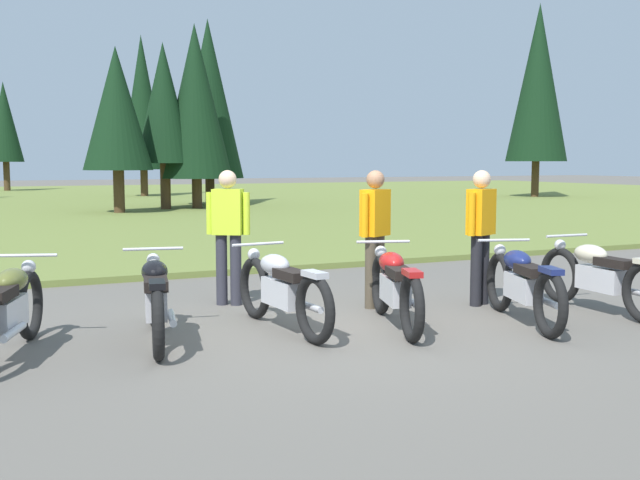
# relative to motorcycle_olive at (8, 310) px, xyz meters

# --- Properties ---
(ground_plane) EXTENTS (140.00, 140.00, 0.00)m
(ground_plane) POSITION_rel_motorcycle_olive_xyz_m (3.26, -0.28, -0.44)
(ground_plane) COLOR #605B54
(grass_moorland) EXTENTS (80.00, 44.00, 0.10)m
(grass_moorland) POSITION_rel_motorcycle_olive_xyz_m (3.26, 25.84, -0.39)
(grass_moorland) COLOR olive
(grass_moorland) RESTS_ON ground
(motorcycle_olive) EXTENTS (0.88, 2.02, 0.88)m
(motorcycle_olive) POSITION_rel_motorcycle_olive_xyz_m (0.00, 0.00, 0.00)
(motorcycle_olive) COLOR black
(motorcycle_olive) RESTS_ON ground
(motorcycle_black) EXTENTS (0.66, 2.08, 0.88)m
(motorcycle_black) POSITION_rel_motorcycle_olive_xyz_m (1.34, 0.01, 0.00)
(motorcycle_black) COLOR black
(motorcycle_black) RESTS_ON ground
(motorcycle_silver) EXTENTS (0.62, 2.10, 0.88)m
(motorcycle_silver) POSITION_rel_motorcycle_olive_xyz_m (2.67, -0.02, 0.00)
(motorcycle_silver) COLOR black
(motorcycle_silver) RESTS_ON ground
(motorcycle_red) EXTENTS (0.82, 2.04, 0.88)m
(motorcycle_red) POSITION_rel_motorcycle_olive_xyz_m (3.83, -0.37, 0.00)
(motorcycle_red) COLOR black
(motorcycle_red) RESTS_ON ground
(motorcycle_navy) EXTENTS (0.84, 2.03, 0.88)m
(motorcycle_navy) POSITION_rel_motorcycle_olive_xyz_m (5.19, -0.81, 0.00)
(motorcycle_navy) COLOR black
(motorcycle_navy) RESTS_ON ground
(motorcycle_cream) EXTENTS (0.62, 2.10, 0.88)m
(motorcycle_cream) POSITION_rel_motorcycle_olive_xyz_m (6.41, -0.72, 0.00)
(motorcycle_cream) COLOR black
(motorcycle_cream) RESTS_ON ground
(rider_with_back_turned) EXTENTS (0.51, 0.35, 1.67)m
(rider_with_back_turned) POSITION_rel_motorcycle_olive_xyz_m (5.41, 0.26, 0.51)
(rider_with_back_turned) COLOR black
(rider_with_back_turned) RESTS_ON ground
(rider_near_row_end) EXTENTS (0.48, 0.38, 1.67)m
(rider_near_row_end) POSITION_rel_motorcycle_olive_xyz_m (2.59, 1.56, 0.51)
(rider_near_row_end) COLOR #2D2D38
(rider_near_row_end) RESTS_ON ground
(rider_checking_bike) EXTENTS (0.49, 0.36, 1.67)m
(rider_checking_bike) POSITION_rel_motorcycle_olive_xyz_m (4.16, 0.68, 0.51)
(rider_checking_bike) COLOR #4C4233
(rider_checking_bike) RESTS_ON ground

